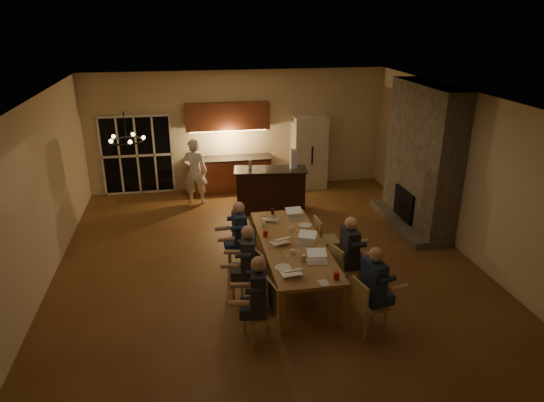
{
  "coord_description": "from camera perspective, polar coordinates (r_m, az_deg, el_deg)",
  "views": [
    {
      "loc": [
        -1.4,
        -8.33,
        4.59
      ],
      "look_at": [
        0.17,
        0.3,
        1.16
      ],
      "focal_mm": 32.0,
      "sensor_mm": 36.0,
      "label": 1
    }
  ],
  "objects": [
    {
      "name": "chair_right_far",
      "position": [
        9.56,
        6.48,
        -4.49
      ],
      "size": [
        0.46,
        0.46,
        0.89
      ],
      "primitive_type": null,
      "rotation": [
        0.0,
        0.0,
        1.61
      ],
      "color": "tan",
      "rests_on": "ground"
    },
    {
      "name": "redcup_near",
      "position": [
        7.6,
        7.6,
        -8.7
      ],
      "size": [
        0.09,
        0.09,
        0.12
      ],
      "primitive_type": "cylinder",
      "color": "red",
      "rests_on": "dining_table"
    },
    {
      "name": "standing_person",
      "position": [
        12.34,
        -9.07,
        3.43
      ],
      "size": [
        0.67,
        0.48,
        1.69
      ],
      "primitive_type": "imported",
      "rotation": [
        0.0,
        0.0,
        3.01
      ],
      "color": "white",
      "rests_on": "ground"
    },
    {
      "name": "chair_right_mid",
      "position": [
        8.58,
        8.55,
        -7.79
      ],
      "size": [
        0.55,
        0.55,
        0.89
      ],
      "primitive_type": null,
      "rotation": [
        0.0,
        0.0,
        1.86
      ],
      "color": "tan",
      "rests_on": "ground"
    },
    {
      "name": "bar_island",
      "position": [
        11.8,
        -0.17,
        1.28
      ],
      "size": [
        1.81,
        0.89,
        1.08
      ],
      "primitive_type": "cube",
      "rotation": [
        0.0,
        0.0,
        -0.13
      ],
      "color": "black",
      "rests_on": "ground"
    },
    {
      "name": "laptop_e",
      "position": [
        9.55,
        -0.16,
        -1.61
      ],
      "size": [
        0.41,
        0.39,
        0.23
      ],
      "primitive_type": null,
      "rotation": [
        0.0,
        0.0,
        2.72
      ],
      "color": "silver",
      "rests_on": "dining_table"
    },
    {
      "name": "chair_left_mid",
      "position": [
        8.21,
        -2.93,
        -9.0
      ],
      "size": [
        0.55,
        0.55,
        0.89
      ],
      "primitive_type": null,
      "rotation": [
        0.0,
        0.0,
        -1.26
      ],
      "color": "tan",
      "rests_on": "ground"
    },
    {
      "name": "bar_bottle",
      "position": [
        11.53,
        -2.59,
        4.23
      ],
      "size": [
        0.08,
        0.08,
        0.24
      ],
      "primitive_type": "cylinder",
      "color": "#99999E",
      "rests_on": "bar_island"
    },
    {
      "name": "french_doors",
      "position": [
        13.35,
        -15.56,
        5.18
      ],
      "size": [
        1.86,
        0.08,
        2.1
      ],
      "primitive_type": "cube",
      "color": "black",
      "rests_on": "ground"
    },
    {
      "name": "laptop_a",
      "position": [
        7.65,
        2.26,
        -7.82
      ],
      "size": [
        0.35,
        0.32,
        0.23
      ],
      "primitive_type": null,
      "rotation": [
        0.0,
        0.0,
        3.26
      ],
      "color": "silver",
      "rests_on": "dining_table"
    },
    {
      "name": "refrigerator",
      "position": [
        13.4,
        4.37,
        5.76
      ],
      "size": [
        0.9,
        0.68,
        2.0
      ],
      "primitive_type": "cube",
      "color": "beige",
      "rests_on": "ground"
    },
    {
      "name": "chair_left_far",
      "position": [
        9.27,
        -3.94,
        -5.26
      ],
      "size": [
        0.45,
        0.45,
        0.89
      ],
      "primitive_type": null,
      "rotation": [
        0.0,
        0.0,
        -1.6
      ],
      "color": "tan",
      "rests_on": "ground"
    },
    {
      "name": "left_wall",
      "position": [
        9.23,
        -26.12,
        0.19
      ],
      "size": [
        0.04,
        9.0,
        3.2
      ],
      "primitive_type": "cube",
      "color": "tan",
      "rests_on": "ground"
    },
    {
      "name": "plate_far",
      "position": [
        9.36,
        3.93,
        -2.86
      ],
      "size": [
        0.26,
        0.26,
        0.02
      ],
      "primitive_type": "cylinder",
      "color": "white",
      "rests_on": "dining_table"
    },
    {
      "name": "person_left_near",
      "position": [
        7.2,
        -1.55,
        -11.46
      ],
      "size": [
        0.69,
        0.69,
        1.38
      ],
      "primitive_type": null,
      "rotation": [
        0.0,
        0.0,
        -1.73
      ],
      "color": "#24262F",
      "rests_on": "ground"
    },
    {
      "name": "mug_mid",
      "position": [
        9.08,
        2.25,
        -3.33
      ],
      "size": [
        0.07,
        0.07,
        0.1
      ],
      "primitive_type": "cylinder",
      "color": "white",
      "rests_on": "dining_table"
    },
    {
      "name": "mug_back",
      "position": [
        9.28,
        -0.99,
        -2.76
      ],
      "size": [
        0.07,
        0.07,
        0.1
      ],
      "primitive_type": "cylinder",
      "color": "white",
      "rests_on": "dining_table"
    },
    {
      "name": "person_left_mid",
      "position": [
        8.12,
        -2.8,
        -7.39
      ],
      "size": [
        0.71,
        0.71,
        1.38
      ],
      "primitive_type": null,
      "rotation": [
        0.0,
        0.0,
        -1.77
      ],
      "color": "#363C40",
      "rests_on": "ground"
    },
    {
      "name": "laptop_d",
      "position": [
        8.63,
        4.06,
        -4.3
      ],
      "size": [
        0.41,
        0.39,
        0.23
      ],
      "primitive_type": null,
      "rotation": [
        0.0,
        0.0,
        -0.44
      ],
      "color": "silver",
      "rests_on": "dining_table"
    },
    {
      "name": "person_right_mid",
      "position": [
        8.52,
        9.07,
        -6.17
      ],
      "size": [
        0.61,
        0.61,
        1.38
      ],
      "primitive_type": null,
      "rotation": [
        0.0,
        0.0,
        1.59
      ],
      "color": "#24262F",
      "rests_on": "ground"
    },
    {
      "name": "mug_front",
      "position": [
        8.24,
        2.42,
        -6.05
      ],
      "size": [
        0.07,
        0.07,
        0.1
      ],
      "primitive_type": "cylinder",
      "color": "white",
      "rests_on": "dining_table"
    },
    {
      "name": "fireplace",
      "position": [
        11.22,
        17.26,
        4.93
      ],
      "size": [
        0.58,
        2.5,
        3.2
      ],
      "primitive_type": "cube",
      "color": "#635C4E",
      "rests_on": "ground"
    },
    {
      "name": "plate_left",
      "position": [
        7.85,
        1.31,
        -7.85
      ],
      "size": [
        0.27,
        0.27,
        0.02
      ],
      "primitive_type": "cylinder",
      "color": "white",
      "rests_on": "dining_table"
    },
    {
      "name": "person_right_near",
      "position": [
        7.59,
        11.83,
        -10.07
      ],
      "size": [
        0.7,
        0.7,
        1.38
      ],
      "primitive_type": null,
      "rotation": [
        0.0,
        0.0,
        1.75
      ],
      "color": "#1C2C47",
      "rests_on": "ground"
    },
    {
      "name": "redcup_mid",
      "position": [
        8.87,
        -0.77,
        -3.87
      ],
      "size": [
        0.09,
        0.09,
        0.12
      ],
      "primitive_type": "cylinder",
      "color": "red",
      "rests_on": "dining_table"
    },
    {
      "name": "dining_table",
      "position": [
        8.84,
        2.45,
        -7.14
      ],
      "size": [
        1.1,
        3.06,
        0.75
      ],
      "primitive_type": "cube",
      "color": "#AD7D45",
      "rests_on": "ground"
    },
    {
      "name": "notepad",
      "position": [
        7.49,
        6.1,
        -9.56
      ],
      "size": [
        0.16,
        0.2,
        0.01
      ],
      "primitive_type": "cube",
      "rotation": [
        0.0,
        0.0,
        0.11
      ],
      "color": "white",
      "rests_on": "dining_table"
    },
    {
      "name": "chair_left_near",
      "position": [
        7.35,
        -1.46,
        -12.98
      ],
      "size": [
        0.52,
        0.52,
        0.89
      ],
      "primitive_type": null,
      "rotation": [
        0.0,
        0.0,
        -1.35
      ],
      "color": "tan",
      "rests_on": "ground"
    },
    {
      "name": "laptop_b",
      "position": [
        8.0,
        5.36,
        -6.5
      ],
      "size": [
        0.35,
        0.32,
        0.23
      ],
      "primitive_type": null,
      "rotation": [
        0.0,
        0.0,
        -0.13
      ],
      "color": "silver",
      "rests_on": "dining_table"
    },
    {
      "name": "back_wall",
      "position": [
        13.27,
        -4.01,
        8.28
      ],
      "size": [
        8.0,
        0.04,
        3.2
      ],
      "primitive_type": "cube",
      "color": "tan",
      "rests_on": "ground"
    },
    {
      "name": "floor",
      "position": [
        9.62,
        -0.66,
        -7.16
      ],
      "size": [
        9.0,
        9.0,
        0.0
      ],
      "primitive_type": "plane",
      "color": "brown",
      "rests_on": "ground"
    },
    {
      "name": "right_wall",
      "position": [
        10.38,
        21.77,
        3.06
      ],
      "size": [
        0.04,
        9.0,
        3.2
      ],
      "primitive_type": "cube",
      "color": "tan",
      "rests_on": "ground"
    },
    {
      "name": "can_cola",
      "position": [
        9.85,
        0.09,
        -1.22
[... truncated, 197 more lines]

